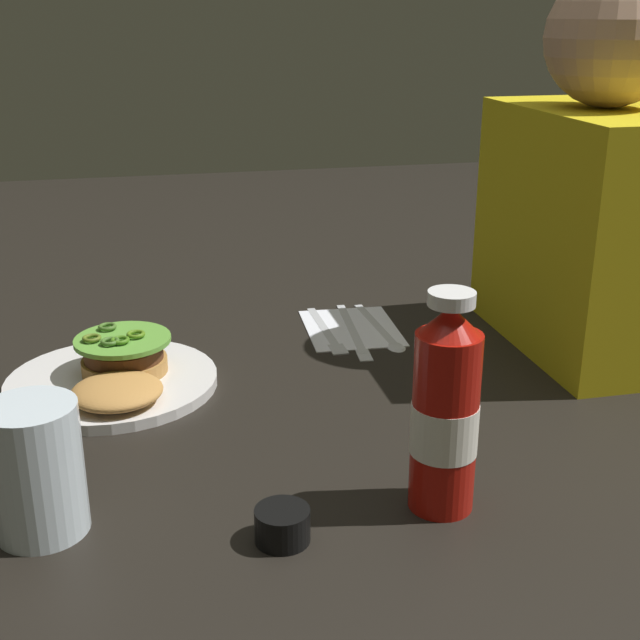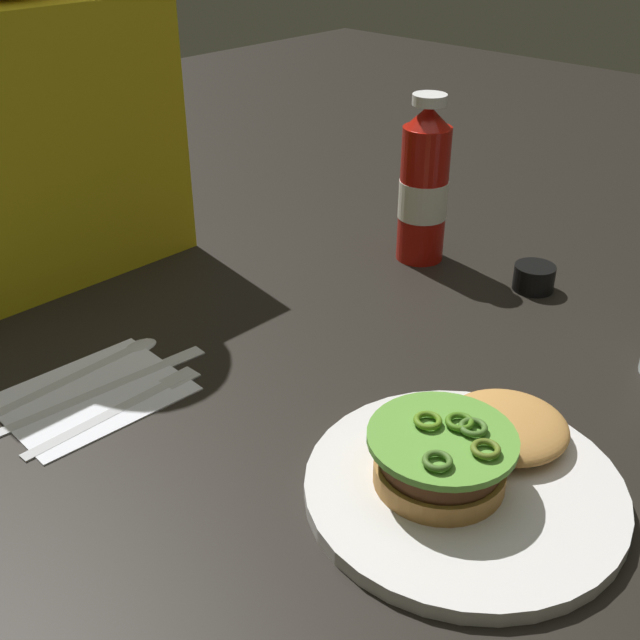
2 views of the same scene
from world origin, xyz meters
The scene contains 10 objects.
ground_plane centered at (0.00, 0.00, 0.00)m, with size 3.00×3.00×0.00m, color black.
dinner_plate centered at (-0.09, -0.06, 0.01)m, with size 0.26×0.26×0.01m, color silver.
burger_sandwich centered at (-0.07, -0.05, 0.03)m, with size 0.20×0.12×0.05m.
ketchup_bottle centered at (0.25, 0.24, 0.10)m, with size 0.06×0.06×0.21m.
condiment_cup centered at (0.27, 0.09, 0.02)m, with size 0.05×0.05×0.03m, color black.
napkin centered at (-0.22, 0.28, 0.00)m, with size 0.17×0.13×0.00m, color white.
fork_utensil centered at (-0.20, 0.24, 0.00)m, with size 0.19×0.02×0.00m.
butter_knife centered at (-0.19, 0.28, 0.00)m, with size 0.22×0.03×0.00m.
spoon_utensil centered at (-0.19, 0.32, 0.00)m, with size 0.20×0.03×0.00m.
diner_person centered at (-0.10, 0.58, 0.21)m, with size 0.34×0.19×0.49m.
Camera 2 is at (-0.52, -0.31, 0.44)m, focal length 43.96 mm.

